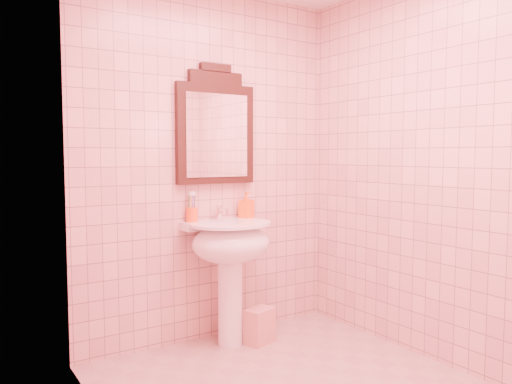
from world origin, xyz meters
TOP-DOWN VIEW (x-y plane):
  - back_wall at (0.00, 1.10)m, footprint 2.00×0.02m
  - pedestal_sink at (0.03, 0.87)m, footprint 0.58×0.58m
  - faucet at (0.03, 1.01)m, footprint 0.04×0.16m
  - mirror at (0.03, 1.07)m, footprint 0.61×0.06m
  - toothbrush_cup at (-0.17, 1.05)m, footprint 0.08×0.08m
  - soap_dispenser at (0.26, 1.03)m, footprint 0.12×0.12m
  - towel at (0.22, 0.79)m, footprint 0.23×0.19m

SIDE VIEW (x-z plane):
  - towel at x=0.22m, z-range 0.00..0.25m
  - pedestal_sink at x=0.03m, z-range 0.23..1.09m
  - toothbrush_cup at x=-0.17m, z-range 0.82..1.01m
  - faucet at x=0.03m, z-range 0.87..0.97m
  - soap_dispenser at x=0.26m, z-range 0.86..1.06m
  - back_wall at x=0.00m, z-range 0.00..2.50m
  - mirror at x=0.03m, z-range 1.09..1.94m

